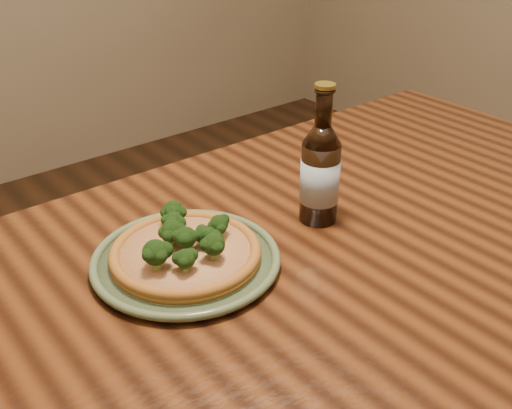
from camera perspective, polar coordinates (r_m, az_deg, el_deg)
table at (r=1.03m, az=5.31°, el=-9.35°), size 1.60×0.90×0.75m
plate at (r=0.95m, az=-6.68°, el=-5.26°), size 0.30×0.30×0.02m
pizza at (r=0.94m, az=-6.75°, el=-4.36°), size 0.24×0.24×0.07m
beer_bottle at (r=1.04m, az=6.13°, el=3.06°), size 0.07×0.07×0.25m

